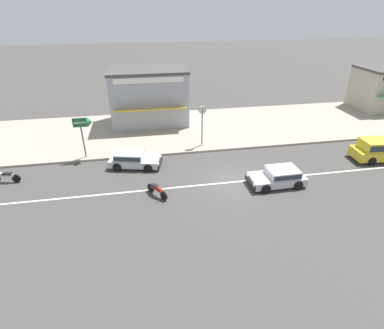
{
  "coord_description": "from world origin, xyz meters",
  "views": [
    {
      "loc": [
        -5.66,
        -15.98,
        10.37
      ],
      "look_at": [
        -2.57,
        1.4,
        0.8
      ],
      "focal_mm": 28.0,
      "sensor_mm": 36.0,
      "label": 1
    }
  ],
  "objects_px": {
    "arrow_signboard": "(88,124)",
    "shopfront_corner_warung": "(149,96)",
    "hatchback_silver_2": "(279,176)",
    "street_clock": "(202,117)",
    "minivan_yellow_0": "(384,149)",
    "motorcycle_1": "(5,176)",
    "hatchback_silver_1": "(133,159)",
    "motorcycle_0": "(157,190)"
  },
  "relations": [
    {
      "from": "arrow_signboard",
      "to": "shopfront_corner_warung",
      "type": "relative_size",
      "value": 0.44
    },
    {
      "from": "hatchback_silver_2",
      "to": "street_clock",
      "type": "relative_size",
      "value": 1.1
    },
    {
      "from": "minivan_yellow_0",
      "to": "motorcycle_1",
      "type": "bearing_deg",
      "value": 177.04
    },
    {
      "from": "minivan_yellow_0",
      "to": "hatchback_silver_1",
      "type": "xyz_separation_m",
      "value": [
        -18.34,
        2.13,
        -0.26
      ]
    },
    {
      "from": "minivan_yellow_0",
      "to": "street_clock",
      "type": "bearing_deg",
      "value": 160.9
    },
    {
      "from": "motorcycle_0",
      "to": "arrow_signboard",
      "type": "distance_m",
      "value": 7.71
    },
    {
      "from": "arrow_signboard",
      "to": "motorcycle_1",
      "type": "bearing_deg",
      "value": -154.06
    },
    {
      "from": "arrow_signboard",
      "to": "motorcycle_0",
      "type": "bearing_deg",
      "value": -53.17
    },
    {
      "from": "minivan_yellow_0",
      "to": "motorcycle_0",
      "type": "distance_m",
      "value": 17.06
    },
    {
      "from": "hatchback_silver_1",
      "to": "arrow_signboard",
      "type": "bearing_deg",
      "value": 149.34
    },
    {
      "from": "motorcycle_0",
      "to": "shopfront_corner_warung",
      "type": "relative_size",
      "value": 0.21
    },
    {
      "from": "minivan_yellow_0",
      "to": "arrow_signboard",
      "type": "relative_size",
      "value": 1.59
    },
    {
      "from": "minivan_yellow_0",
      "to": "street_clock",
      "type": "height_order",
      "value": "street_clock"
    },
    {
      "from": "arrow_signboard",
      "to": "shopfront_corner_warung",
      "type": "xyz_separation_m",
      "value": [
        4.69,
        6.74,
        -0.07
      ]
    },
    {
      "from": "hatchback_silver_1",
      "to": "hatchback_silver_2",
      "type": "height_order",
      "value": "same"
    },
    {
      "from": "street_clock",
      "to": "shopfront_corner_warung",
      "type": "bearing_deg",
      "value": 121.47
    },
    {
      "from": "hatchback_silver_2",
      "to": "shopfront_corner_warung",
      "type": "distance_m",
      "value": 14.86
    },
    {
      "from": "hatchback_silver_2",
      "to": "minivan_yellow_0",
      "type": "bearing_deg",
      "value": 12.32
    },
    {
      "from": "hatchback_silver_2",
      "to": "street_clock",
      "type": "xyz_separation_m",
      "value": [
        -3.69,
        6.45,
        1.97
      ]
    },
    {
      "from": "motorcycle_1",
      "to": "shopfront_corner_warung",
      "type": "bearing_deg",
      "value": 43.12
    },
    {
      "from": "minivan_yellow_0",
      "to": "motorcycle_0",
      "type": "relative_size",
      "value": 3.3
    },
    {
      "from": "motorcycle_0",
      "to": "shopfront_corner_warung",
      "type": "xyz_separation_m",
      "value": [
        0.28,
        12.62,
        2.25
      ]
    },
    {
      "from": "minivan_yellow_0",
      "to": "hatchback_silver_2",
      "type": "distance_m",
      "value": 9.38
    },
    {
      "from": "motorcycle_0",
      "to": "arrow_signboard",
      "type": "xyz_separation_m",
      "value": [
        -4.41,
        5.88,
        2.32
      ]
    },
    {
      "from": "motorcycle_1",
      "to": "hatchback_silver_1",
      "type": "bearing_deg",
      "value": 5.28
    },
    {
      "from": "motorcycle_1",
      "to": "street_clock",
      "type": "height_order",
      "value": "street_clock"
    },
    {
      "from": "hatchback_silver_2",
      "to": "motorcycle_0",
      "type": "distance_m",
      "value": 7.78
    },
    {
      "from": "motorcycle_0",
      "to": "street_clock",
      "type": "distance_m",
      "value": 7.9
    },
    {
      "from": "motorcycle_1",
      "to": "arrow_signboard",
      "type": "distance_m",
      "value": 6.25
    },
    {
      "from": "shopfront_corner_warung",
      "to": "motorcycle_0",
      "type": "bearing_deg",
      "value": -91.29
    },
    {
      "from": "hatchback_silver_1",
      "to": "hatchback_silver_2",
      "type": "distance_m",
      "value": 10.06
    },
    {
      "from": "shopfront_corner_warung",
      "to": "hatchback_silver_1",
      "type": "bearing_deg",
      "value": -101.18
    },
    {
      "from": "minivan_yellow_0",
      "to": "street_clock",
      "type": "relative_size",
      "value": 1.51
    },
    {
      "from": "hatchback_silver_2",
      "to": "motorcycle_1",
      "type": "bearing_deg",
      "value": 169.03
    },
    {
      "from": "minivan_yellow_0",
      "to": "motorcycle_0",
      "type": "bearing_deg",
      "value": -173.38
    },
    {
      "from": "street_clock",
      "to": "shopfront_corner_warung",
      "type": "height_order",
      "value": "shopfront_corner_warung"
    },
    {
      "from": "hatchback_silver_2",
      "to": "arrow_signboard",
      "type": "bearing_deg",
      "value": 154.09
    },
    {
      "from": "street_clock",
      "to": "arrow_signboard",
      "type": "height_order",
      "value": "street_clock"
    },
    {
      "from": "minivan_yellow_0",
      "to": "shopfront_corner_warung",
      "type": "height_order",
      "value": "shopfront_corner_warung"
    },
    {
      "from": "hatchback_silver_1",
      "to": "street_clock",
      "type": "xyz_separation_m",
      "value": [
        5.48,
        2.32,
        1.97
      ]
    },
    {
      "from": "minivan_yellow_0",
      "to": "street_clock",
      "type": "xyz_separation_m",
      "value": [
        -12.85,
        4.45,
        1.72
      ]
    },
    {
      "from": "arrow_signboard",
      "to": "minivan_yellow_0",
      "type": "bearing_deg",
      "value": -10.4
    }
  ]
}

